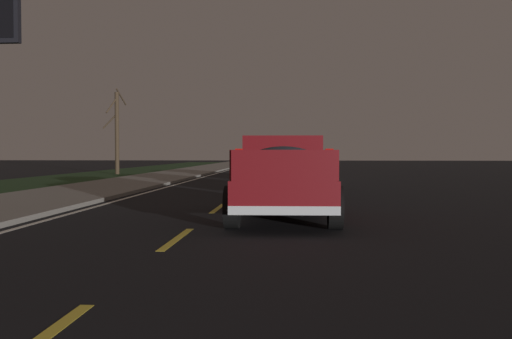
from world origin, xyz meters
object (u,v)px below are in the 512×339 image
at_px(sedan_black, 287,171).
at_px(sedan_white, 292,166).
at_px(bare_tree_far, 117,131).
at_px(pickup_truck, 283,174).

xyz_separation_m(sedan_black, sedan_white, (8.12, -0.14, 0.00)).
distance_m(sedan_black, bare_tree_far, 19.86).
bearing_deg(pickup_truck, bare_tree_far, 26.08).
bearing_deg(sedan_black, pickup_truck, 179.92).
height_order(pickup_truck, sedan_black, pickup_truck).
xyz_separation_m(pickup_truck, sedan_white, (16.29, -0.15, -0.20)).
distance_m(pickup_truck, sedan_black, 8.17).
distance_m(sedan_black, sedan_white, 8.13).
bearing_deg(sedan_white, pickup_truck, 179.46).
relative_size(sedan_white, bare_tree_far, 0.76).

